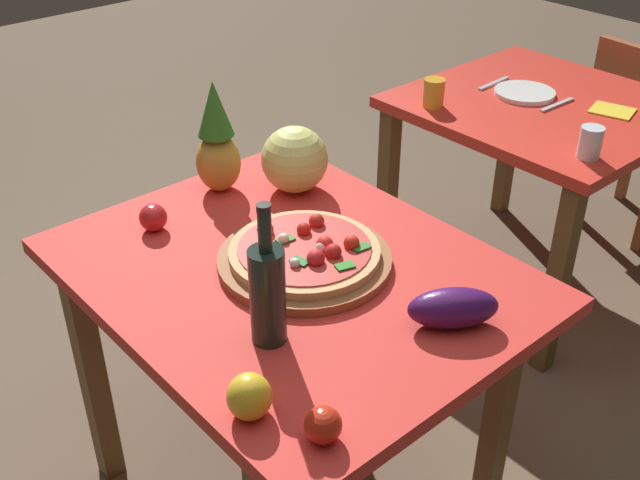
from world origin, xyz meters
TOP-DOWN VIEW (x-y plane):
  - ground_plane at (0.00, 0.00)m, footprint 10.00×10.00m
  - display_table at (0.00, 0.00)m, footprint 1.11×0.88m
  - background_table at (-0.21, 1.36)m, footprint 0.91×0.88m
  - pizza_board at (0.01, 0.03)m, footprint 0.42×0.42m
  - pizza at (0.01, 0.03)m, footprint 0.37×0.37m
  - wine_bottle at (0.18, -0.21)m, footprint 0.08×0.08m
  - pineapple_left at (-0.44, 0.10)m, footprint 0.13×0.13m
  - melon at (-0.30, 0.26)m, footprint 0.19×0.19m
  - bell_pepper at (0.33, -0.37)m, footprint 0.09×0.09m
  - eggplant at (0.40, 0.12)m, footprint 0.19×0.22m
  - tomato_beside_pepper at (-0.37, -0.16)m, footprint 0.07×0.07m
  - tomato_at_corner at (0.46, -0.31)m, footprint 0.07×0.07m
  - drinking_glass_juice at (-0.45, 1.02)m, footprint 0.08×0.08m
  - drinking_glass_water at (0.14, 1.07)m, footprint 0.07×0.07m
  - dinner_plate at (-0.30, 1.35)m, footprint 0.22×0.22m
  - fork_utensil at (-0.44, 1.35)m, footprint 0.03×0.18m
  - knife_utensil at (-0.16, 1.35)m, footprint 0.02×0.18m
  - napkin_folded at (-0.01, 1.45)m, footprint 0.17×0.15m

SIDE VIEW (x-z plane):
  - ground_plane at x=0.00m, z-range 0.00..0.00m
  - background_table at x=-0.21m, z-range 0.27..1.03m
  - display_table at x=0.00m, z-range 0.28..1.04m
  - napkin_folded at x=-0.01m, z-range 0.76..0.77m
  - fork_utensil at x=-0.44m, z-range 0.76..0.77m
  - knife_utensil at x=-0.16m, z-range 0.76..0.77m
  - dinner_plate at x=-0.30m, z-range 0.76..0.78m
  - pizza_board at x=0.01m, z-range 0.76..0.79m
  - tomato_at_corner at x=0.46m, z-range 0.76..0.83m
  - tomato_beside_pepper at x=-0.37m, z-range 0.76..0.83m
  - pizza at x=0.01m, z-range 0.77..0.83m
  - bell_pepper at x=0.33m, z-range 0.76..0.85m
  - eggplant at x=0.40m, z-range 0.76..0.85m
  - drinking_glass_juice at x=-0.45m, z-range 0.76..0.86m
  - drinking_glass_water at x=0.14m, z-range 0.76..0.86m
  - melon at x=-0.30m, z-range 0.76..0.95m
  - wine_bottle at x=0.18m, z-range 0.72..1.05m
  - pineapple_left at x=-0.44m, z-range 0.74..1.07m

